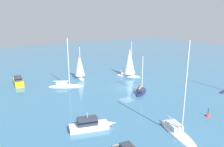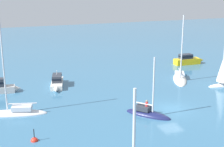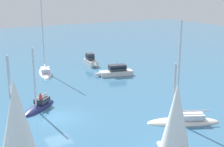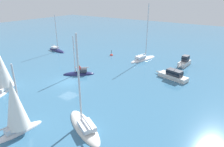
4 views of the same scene
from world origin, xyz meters
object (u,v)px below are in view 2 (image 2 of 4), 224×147
sailboat (148,114)px  launch_2 (57,82)px  sloop_2 (15,112)px  launch (188,60)px  launch_1 (2,87)px  channel_buoy (34,141)px  sloop_1 (180,78)px

sailboat → launch_2: sailboat is taller
launch_2 → sloop_2: 10.93m
launch → sailboat: sailboat is taller
launch_1 → sloop_2: 8.52m
launch_2 → sloop_2: sloop_2 is taller
channel_buoy → launch_2: bearing=-107.9°
launch_1 → sloop_1: sloop_1 is taller
launch → channel_buoy: size_ratio=3.72×
sailboat → channel_buoy: sailboat is taller
launch_2 → channel_buoy: (5.26, 16.23, -0.65)m
launch_1 → channel_buoy: launch_1 is taller
launch → launch_1: bearing=-169.5°
launch → launch_2: 25.47m
launch_1 → channel_buoy: (-2.34, 15.90, -0.74)m
launch_1 → sloop_2: bearing=-77.3°
sailboat → sloop_2: bearing=-150.7°
launch → channel_buoy: launch is taller
sloop_2 → launch: bearing=-141.7°
launch_1 → sailboat: bearing=-36.8°
sloop_1 → channel_buoy: 27.06m
launch_1 → launch_2: 7.61m
sloop_1 → channel_buoy: size_ratio=6.53×
launch_1 → launch_2: (-7.60, -0.33, -0.09)m
launch_1 → channel_buoy: size_ratio=2.89×
sloop_1 → launch_2: size_ratio=1.67×
sailboat → sloop_1: size_ratio=0.71×
launch → launch_2: bearing=-167.5°
launch_1 → launch_2: size_ratio=0.74×
channel_buoy → sloop_1: bearing=-151.0°
sloop_1 → launch_1: bearing=-69.3°
sailboat → channel_buoy: size_ratio=4.61×
launch → launch_2: launch_2 is taller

